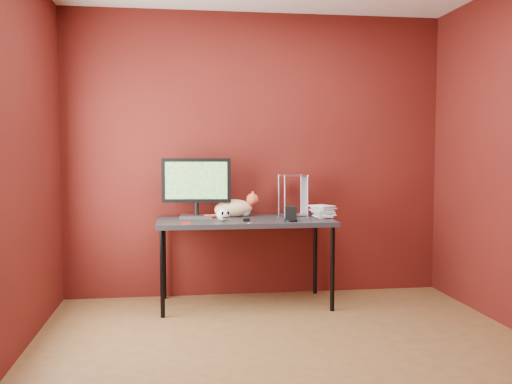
{
  "coord_description": "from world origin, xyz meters",
  "views": [
    {
      "loc": [
        -0.72,
        -3.49,
        1.33
      ],
      "look_at": [
        -0.08,
        1.15,
        1.0
      ],
      "focal_mm": 40.0,
      "sensor_mm": 36.0,
      "label": 1
    }
  ],
  "objects": [
    {
      "name": "monitor",
      "position": [
        -0.56,
        1.53,
        1.04
      ],
      "size": [
        0.6,
        0.22,
        0.52
      ],
      "rotation": [
        0.0,
        0.0,
        -0.1
      ],
      "color": "#B7B6BB",
      "rests_on": "desk"
    },
    {
      "name": "room",
      "position": [
        0.0,
        0.0,
        1.45
      ],
      "size": [
        3.52,
        3.52,
        2.61
      ],
      "color": "brown",
      "rests_on": "ground"
    },
    {
      "name": "cat",
      "position": [
        -0.22,
        1.56,
        0.83
      ],
      "size": [
        0.49,
        0.18,
        0.23
      ],
      "rotation": [
        0.0,
        0.0,
        -0.01
      ],
      "color": "#C17A28",
      "rests_on": "desk"
    },
    {
      "name": "speaker",
      "position": [
        0.21,
        1.15,
        0.81
      ],
      "size": [
        0.11,
        0.11,
        0.13
      ],
      "rotation": [
        0.0,
        0.0,
        -0.13
      ],
      "color": "black",
      "rests_on": "desk"
    },
    {
      "name": "washer",
      "position": [
        -0.14,
        1.08,
        0.75
      ],
      "size": [
        0.04,
        0.04,
        0.0
      ],
      "primitive_type": "cylinder",
      "color": "#B7B6BB",
      "rests_on": "desk"
    },
    {
      "name": "desk",
      "position": [
        -0.15,
        1.37,
        0.7
      ],
      "size": [
        1.5,
        0.7,
        0.75
      ],
      "color": "black",
      "rests_on": "ground"
    },
    {
      "name": "wire_rack",
      "position": [
        0.31,
        1.56,
        0.94
      ],
      "size": [
        0.24,
        0.2,
        0.37
      ],
      "rotation": [
        0.0,
        0.0,
        0.13
      ],
      "color": "#B7B6BB",
      "rests_on": "desk"
    },
    {
      "name": "skull_mug",
      "position": [
        -0.35,
        1.23,
        0.81
      ],
      "size": [
        0.11,
        0.12,
        0.11
      ],
      "rotation": [
        0.0,
        0.0,
        0.3
      ],
      "color": "white",
      "rests_on": "desk"
    },
    {
      "name": "pocket_knife",
      "position": [
        -0.66,
        1.08,
        0.76
      ],
      "size": [
        0.08,
        0.03,
        0.02
      ],
      "primitive_type": "cube",
      "rotation": [
        0.0,
        0.0,
        -0.12
      ],
      "color": "#B6210D",
      "rests_on": "desk"
    },
    {
      "name": "book_stack",
      "position": [
        0.48,
        1.39,
        1.35
      ],
      "size": [
        0.22,
        0.25,
        1.19
      ],
      "rotation": [
        0.0,
        0.0,
        0.18
      ],
      "color": "beige",
      "rests_on": "desk"
    },
    {
      "name": "black_gadget",
      "position": [
        -0.16,
        1.2,
        0.76
      ],
      "size": [
        0.05,
        0.03,
        0.03
      ],
      "primitive_type": "cube",
      "rotation": [
        0.0,
        0.0,
        0.01
      ],
      "color": "black",
      "rests_on": "desk"
    }
  ]
}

